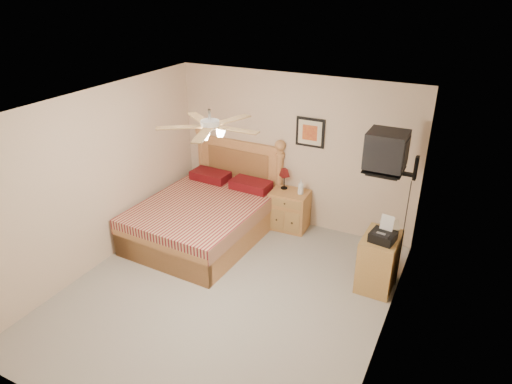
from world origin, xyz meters
TOP-DOWN VIEW (x-y plane):
  - floor at (0.00, 0.00)m, footprint 4.50×4.50m
  - ceiling at (0.00, 0.00)m, footprint 4.00×4.50m
  - wall_back at (0.00, 2.25)m, footprint 4.00×0.04m
  - wall_front at (0.00, -2.25)m, footprint 4.00×0.04m
  - wall_left at (-2.00, 0.00)m, footprint 0.04×4.50m
  - wall_right at (2.00, 0.00)m, footprint 0.04×4.50m
  - bed at (-1.04, 1.12)m, footprint 1.78×2.29m
  - nightstand at (0.06, 2.00)m, footprint 0.62×0.48m
  - table_lamp at (-0.08, 2.09)m, footprint 0.20×0.20m
  - lotion_bottle at (0.24, 2.01)m, footprint 0.11×0.11m
  - framed_picture at (0.27, 2.23)m, footprint 0.46×0.04m
  - dresser at (1.73, 1.08)m, footprint 0.46×0.65m
  - fax_machine at (1.76, 0.98)m, footprint 0.34×0.36m
  - magazine_lower at (1.67, 1.33)m, footprint 0.29×0.33m
  - magazine_upper at (1.68, 1.36)m, footprint 0.28×0.33m
  - wall_tv at (1.75, 1.34)m, footprint 0.56×0.46m
  - ceiling_fan at (0.00, -0.20)m, footprint 1.14×1.14m

SIDE VIEW (x-z plane):
  - floor at x=0.00m, z-range 0.00..0.00m
  - nightstand at x=0.06m, z-range 0.00..0.65m
  - dresser at x=1.73m, z-range 0.00..0.76m
  - bed at x=-1.04m, z-range 0.00..1.44m
  - magazine_lower at x=1.67m, z-range 0.76..0.78m
  - lotion_bottle at x=0.24m, z-range 0.65..0.90m
  - magazine_upper at x=1.68m, z-range 0.78..0.81m
  - table_lamp at x=-0.08m, z-range 0.65..1.00m
  - fax_machine at x=1.76m, z-range 0.76..1.08m
  - wall_back at x=0.00m, z-range 0.00..2.50m
  - wall_front at x=0.00m, z-range 0.00..2.50m
  - wall_left at x=-2.00m, z-range 0.00..2.50m
  - wall_right at x=2.00m, z-range 0.00..2.50m
  - framed_picture at x=0.27m, z-range 1.39..1.85m
  - wall_tv at x=1.75m, z-range 1.52..2.10m
  - ceiling_fan at x=0.00m, z-range 2.22..2.50m
  - ceiling at x=0.00m, z-range 2.48..2.52m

